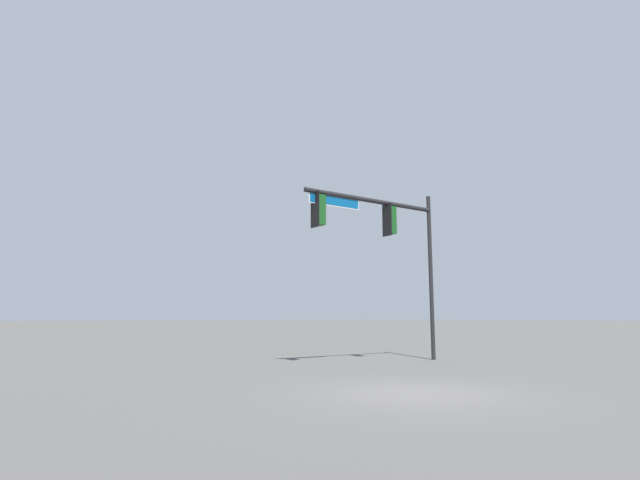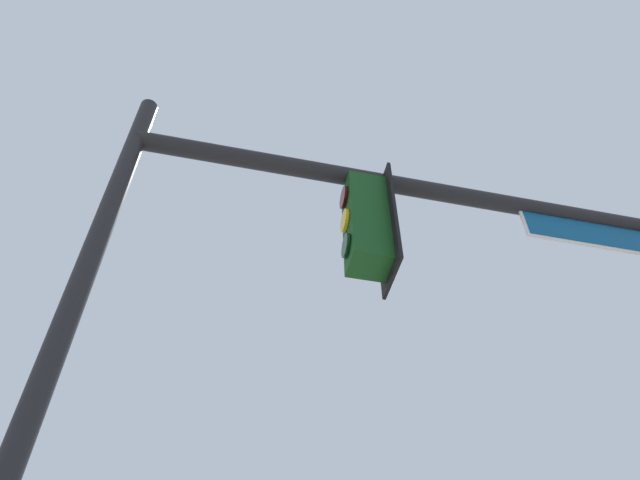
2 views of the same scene
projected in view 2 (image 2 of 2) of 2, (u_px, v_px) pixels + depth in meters
name	position (u px, v px, depth m)	size (l,w,h in m)	color
signal_pole_near	(432.00, 260.00, 5.45)	(6.30, 0.80, 6.79)	black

